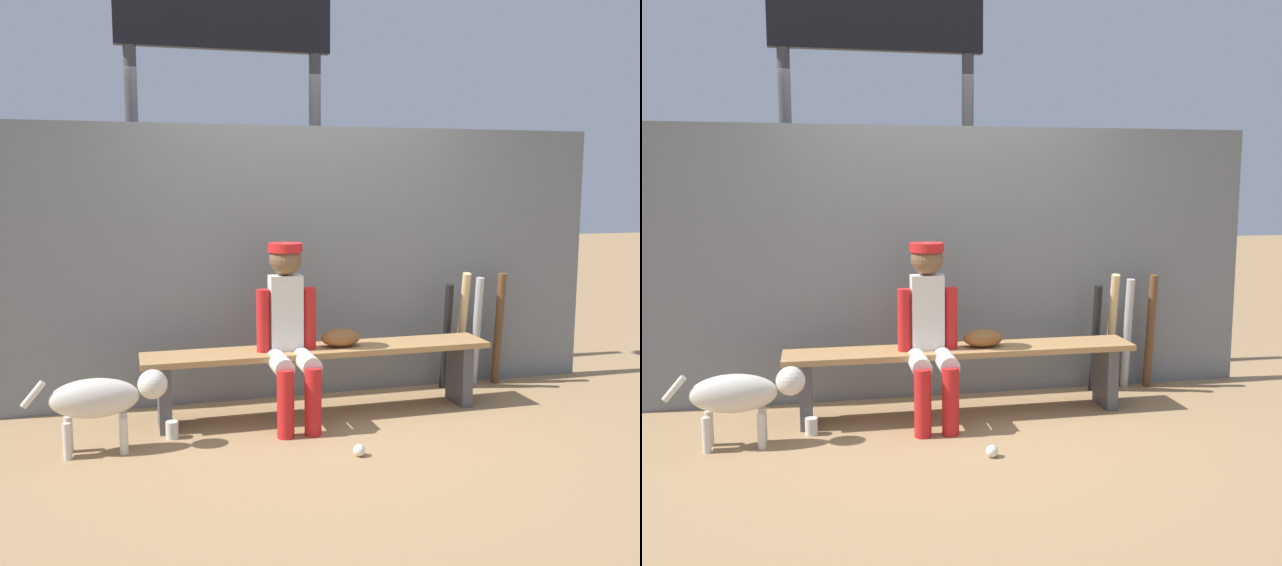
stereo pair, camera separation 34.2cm
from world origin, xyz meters
TOP-DOWN VIEW (x-y plane):
  - ground_plane at (0.00, 0.00)m, footprint 30.00×30.00m
  - chainlink_fence at (0.00, 0.50)m, footprint 4.75×0.03m
  - dugout_bench at (0.00, 0.00)m, footprint 2.43×0.36m
  - player_seated at (-0.24, -0.11)m, footprint 0.41×0.55m
  - baseball_glove at (0.15, 0.00)m, footprint 0.28×0.20m
  - bat_aluminum_black at (1.11, 0.33)m, footprint 0.09×0.19m
  - bat_wood_natural at (1.24, 0.34)m, footprint 0.12×0.30m
  - bat_aluminum_silver at (1.40, 0.39)m, footprint 0.08×0.17m
  - bat_wood_dark at (1.58, 0.36)m, footprint 0.08×0.16m
  - baseball at (0.02, -0.80)m, footprint 0.07×0.07m
  - cup_on_ground at (-1.03, -0.20)m, footprint 0.08×0.08m
  - cup_on_bench at (-0.21, 0.03)m, footprint 0.08×0.08m
  - scoreboard at (-0.38, 1.24)m, footprint 2.00×0.27m
  - dog at (-1.43, -0.33)m, footprint 0.84×0.20m

SIDE VIEW (x-z plane):
  - ground_plane at x=0.00m, z-range 0.00..0.00m
  - baseball at x=0.02m, z-range 0.00..0.07m
  - cup_on_ground at x=-1.03m, z-range 0.00..0.11m
  - dog at x=-1.43m, z-range 0.09..0.58m
  - dugout_bench at x=0.00m, z-range 0.13..0.62m
  - bat_aluminum_black at x=1.11m, z-range 0.00..0.85m
  - bat_aluminum_silver at x=1.40m, z-range 0.00..0.88m
  - bat_wood_dark at x=1.58m, z-range 0.00..0.91m
  - bat_wood_natural at x=1.24m, z-range 0.00..0.94m
  - cup_on_bench at x=-0.21m, z-range 0.48..0.59m
  - baseball_glove at x=0.15m, z-range 0.48..0.60m
  - player_seated at x=-0.24m, z-range 0.06..1.27m
  - chainlink_fence at x=0.00m, z-range 0.00..2.02m
  - scoreboard at x=-0.38m, z-range 0.70..4.34m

